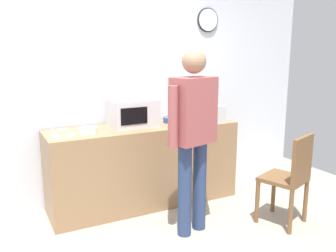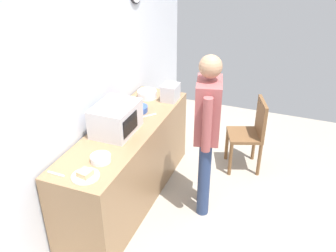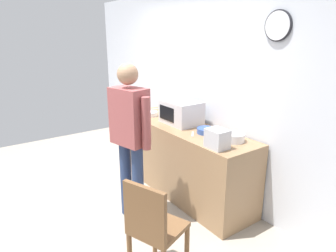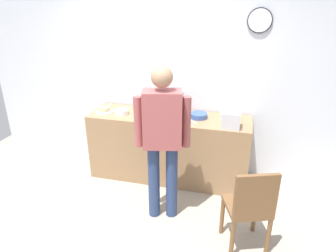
{
  "view_description": "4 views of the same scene",
  "coord_description": "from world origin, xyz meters",
  "px_view_note": "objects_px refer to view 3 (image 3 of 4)",
  "views": [
    {
      "loc": [
        -1.34,
        -2.41,
        1.75
      ],
      "look_at": [
        0.32,
        0.83,
        0.98
      ],
      "focal_mm": 38.52,
      "sensor_mm": 36.0,
      "label": 1
    },
    {
      "loc": [
        -2.82,
        -0.42,
        2.82
      ],
      "look_at": [
        0.3,
        0.78,
        0.98
      ],
      "focal_mm": 39.91,
      "sensor_mm": 36.0,
      "label": 2
    },
    {
      "loc": [
        3.11,
        -1.08,
        2.05
      ],
      "look_at": [
        0.38,
        0.87,
        1.02
      ],
      "focal_mm": 32.45,
      "sensor_mm": 36.0,
      "label": 3
    },
    {
      "loc": [
        1.13,
        -2.42,
        2.34
      ],
      "look_at": [
        0.33,
        0.72,
        0.99
      ],
      "focal_mm": 32.39,
      "sensor_mm": 36.0,
      "label": 4
    }
  ],
  "objects_px": {
    "spoon_utensil": "(193,134)",
    "wooden_chair": "(153,227)",
    "sandwich_plate": "(142,111)",
    "cereal_bowl": "(151,114)",
    "salad_bowl": "(206,131)",
    "person_standing": "(130,132)",
    "microwave": "(181,112)",
    "toaster": "(217,139)",
    "fork_utensil": "(155,109)",
    "mixing_bowl": "(234,137)"
  },
  "relations": [
    {
      "from": "microwave",
      "to": "cereal_bowl",
      "type": "distance_m",
      "value": 0.57
    },
    {
      "from": "microwave",
      "to": "spoon_utensil",
      "type": "distance_m",
      "value": 0.49
    },
    {
      "from": "mixing_bowl",
      "to": "sandwich_plate",
      "type": "bearing_deg",
      "value": -174.23
    },
    {
      "from": "sandwich_plate",
      "to": "wooden_chair",
      "type": "bearing_deg",
      "value": -28.73
    },
    {
      "from": "sandwich_plate",
      "to": "salad_bowl",
      "type": "height_order",
      "value": "sandwich_plate"
    },
    {
      "from": "sandwich_plate",
      "to": "cereal_bowl",
      "type": "height_order",
      "value": "sandwich_plate"
    },
    {
      "from": "microwave",
      "to": "wooden_chair",
      "type": "xyz_separation_m",
      "value": [
        1.19,
        -1.21,
        -0.54
      ]
    },
    {
      "from": "fork_utensil",
      "to": "spoon_utensil",
      "type": "height_order",
      "value": "same"
    },
    {
      "from": "toaster",
      "to": "spoon_utensil",
      "type": "height_order",
      "value": "toaster"
    },
    {
      "from": "salad_bowl",
      "to": "sandwich_plate",
      "type": "bearing_deg",
      "value": -174.93
    },
    {
      "from": "salad_bowl",
      "to": "cereal_bowl",
      "type": "relative_size",
      "value": 1.23
    },
    {
      "from": "mixing_bowl",
      "to": "person_standing",
      "type": "bearing_deg",
      "value": -124.06
    },
    {
      "from": "microwave",
      "to": "salad_bowl",
      "type": "bearing_deg",
      "value": -0.92
    },
    {
      "from": "sandwich_plate",
      "to": "spoon_utensil",
      "type": "distance_m",
      "value": 1.23
    },
    {
      "from": "mixing_bowl",
      "to": "toaster",
      "type": "xyz_separation_m",
      "value": [
        0.04,
        -0.29,
        0.05
      ]
    },
    {
      "from": "fork_utensil",
      "to": "spoon_utensil",
      "type": "relative_size",
      "value": 1.0
    },
    {
      "from": "sandwich_plate",
      "to": "toaster",
      "type": "distance_m",
      "value": 1.71
    },
    {
      "from": "fork_utensil",
      "to": "toaster",
      "type": "bearing_deg",
      "value": -12.16
    },
    {
      "from": "salad_bowl",
      "to": "toaster",
      "type": "distance_m",
      "value": 0.49
    },
    {
      "from": "spoon_utensil",
      "to": "mixing_bowl",
      "type": "bearing_deg",
      "value": 26.33
    },
    {
      "from": "sandwich_plate",
      "to": "person_standing",
      "type": "distance_m",
      "value": 1.29
    },
    {
      "from": "sandwich_plate",
      "to": "salad_bowl",
      "type": "distance_m",
      "value": 1.29
    },
    {
      "from": "toaster",
      "to": "cereal_bowl",
      "type": "bearing_deg",
      "value": 175.3
    },
    {
      "from": "spoon_utensil",
      "to": "wooden_chair",
      "type": "xyz_separation_m",
      "value": [
        0.75,
        -1.04,
        -0.4
      ]
    },
    {
      "from": "sandwich_plate",
      "to": "cereal_bowl",
      "type": "bearing_deg",
      "value": -0.41
    },
    {
      "from": "mixing_bowl",
      "to": "wooden_chair",
      "type": "relative_size",
      "value": 0.25
    },
    {
      "from": "mixing_bowl",
      "to": "microwave",
      "type": "bearing_deg",
      "value": -176.97
    },
    {
      "from": "microwave",
      "to": "sandwich_plate",
      "type": "bearing_deg",
      "value": -171.24
    },
    {
      "from": "salad_bowl",
      "to": "toaster",
      "type": "xyz_separation_m",
      "value": [
        0.42,
        -0.24,
        0.07
      ]
    },
    {
      "from": "toaster",
      "to": "wooden_chair",
      "type": "relative_size",
      "value": 0.23
    },
    {
      "from": "salad_bowl",
      "to": "person_standing",
      "type": "relative_size",
      "value": 0.13
    },
    {
      "from": "cereal_bowl",
      "to": "fork_utensil",
      "type": "height_order",
      "value": "cereal_bowl"
    },
    {
      "from": "toaster",
      "to": "person_standing",
      "type": "xyz_separation_m",
      "value": [
        -0.67,
        -0.64,
        0.02
      ]
    },
    {
      "from": "microwave",
      "to": "spoon_utensil",
      "type": "relative_size",
      "value": 2.94
    },
    {
      "from": "salad_bowl",
      "to": "microwave",
      "type": "bearing_deg",
      "value": 179.08
    },
    {
      "from": "person_standing",
      "to": "mixing_bowl",
      "type": "bearing_deg",
      "value": 55.94
    },
    {
      "from": "cereal_bowl",
      "to": "person_standing",
      "type": "bearing_deg",
      "value": -44.3
    },
    {
      "from": "microwave",
      "to": "person_standing",
      "type": "bearing_deg",
      "value": -74.59
    },
    {
      "from": "sandwich_plate",
      "to": "cereal_bowl",
      "type": "relative_size",
      "value": 1.31
    },
    {
      "from": "sandwich_plate",
      "to": "mixing_bowl",
      "type": "relative_size",
      "value": 1.02
    },
    {
      "from": "spoon_utensil",
      "to": "wooden_chair",
      "type": "distance_m",
      "value": 1.34
    },
    {
      "from": "fork_utensil",
      "to": "wooden_chair",
      "type": "height_order",
      "value": "wooden_chair"
    },
    {
      "from": "microwave",
      "to": "person_standing",
      "type": "height_order",
      "value": "person_standing"
    },
    {
      "from": "toaster",
      "to": "fork_utensil",
      "type": "height_order",
      "value": "toaster"
    },
    {
      "from": "salad_bowl",
      "to": "cereal_bowl",
      "type": "bearing_deg",
      "value": -173.6
    },
    {
      "from": "sandwich_plate",
      "to": "cereal_bowl",
      "type": "xyz_separation_m",
      "value": [
        0.25,
        -0.0,
        0.01
      ]
    },
    {
      "from": "microwave",
      "to": "mixing_bowl",
      "type": "distance_m",
      "value": 0.88
    },
    {
      "from": "salad_bowl",
      "to": "cereal_bowl",
      "type": "distance_m",
      "value": 1.04
    },
    {
      "from": "salad_bowl",
      "to": "toaster",
      "type": "relative_size",
      "value": 1.02
    },
    {
      "from": "fork_utensil",
      "to": "person_standing",
      "type": "height_order",
      "value": "person_standing"
    }
  ]
}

